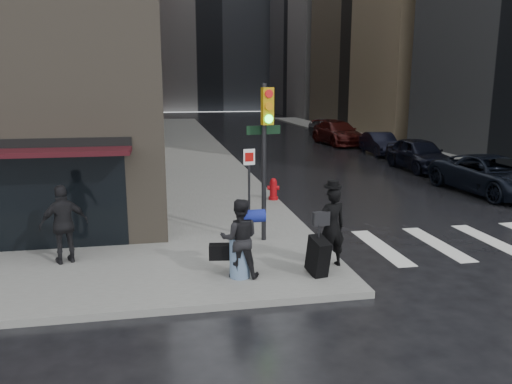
{
  "coord_description": "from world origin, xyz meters",
  "views": [
    {
      "loc": [
        -2.06,
        -10.7,
        4.17
      ],
      "look_at": [
        0.43,
        2.48,
        1.3
      ],
      "focal_mm": 35.0,
      "sensor_mm": 36.0,
      "label": 1
    }
  ],
  "objects_px": {
    "traffic_light": "(264,141)",
    "parked_car_2": "(380,144)",
    "man_greycoat": "(64,224)",
    "parked_car_1": "(419,154)",
    "parked_car_3": "(338,133)",
    "parked_car_4": "(325,127)",
    "man_overcoat": "(329,232)",
    "fire_hydrant": "(273,190)",
    "man_jeans": "(239,238)",
    "parked_car_0": "(492,175)"
  },
  "relations": [
    {
      "from": "traffic_light",
      "to": "parked_car_2",
      "type": "relative_size",
      "value": 0.99
    },
    {
      "from": "man_greycoat",
      "to": "traffic_light",
      "type": "relative_size",
      "value": 0.45
    },
    {
      "from": "parked_car_1",
      "to": "parked_car_3",
      "type": "relative_size",
      "value": 0.82
    },
    {
      "from": "parked_car_2",
      "to": "parked_car_4",
      "type": "relative_size",
      "value": 0.9
    },
    {
      "from": "man_overcoat",
      "to": "parked_car_1",
      "type": "xyz_separation_m",
      "value": [
        9.06,
        12.69,
        -0.19
      ]
    },
    {
      "from": "traffic_light",
      "to": "fire_hydrant",
      "type": "bearing_deg",
      "value": 65.21
    },
    {
      "from": "man_jeans",
      "to": "parked_car_1",
      "type": "relative_size",
      "value": 0.36
    },
    {
      "from": "parked_car_0",
      "to": "parked_car_3",
      "type": "xyz_separation_m",
      "value": [
        -0.13,
        17.17,
        0.09
      ]
    },
    {
      "from": "parked_car_0",
      "to": "parked_car_4",
      "type": "xyz_separation_m",
      "value": [
        0.82,
        22.89,
        0.03
      ]
    },
    {
      "from": "parked_car_2",
      "to": "traffic_light",
      "type": "bearing_deg",
      "value": -118.82
    },
    {
      "from": "man_overcoat",
      "to": "parked_car_2",
      "type": "bearing_deg",
      "value": -127.42
    },
    {
      "from": "man_jeans",
      "to": "parked_car_0",
      "type": "bearing_deg",
      "value": -139.07
    },
    {
      "from": "parked_car_1",
      "to": "parked_car_3",
      "type": "xyz_separation_m",
      "value": [
        -0.15,
        11.45,
        0.03
      ]
    },
    {
      "from": "parked_car_0",
      "to": "man_jeans",
      "type": "bearing_deg",
      "value": -152.02
    },
    {
      "from": "man_overcoat",
      "to": "fire_hydrant",
      "type": "relative_size",
      "value": 2.57
    },
    {
      "from": "fire_hydrant",
      "to": "parked_car_2",
      "type": "relative_size",
      "value": 0.19
    },
    {
      "from": "parked_car_1",
      "to": "parked_car_4",
      "type": "distance_m",
      "value": 17.19
    },
    {
      "from": "parked_car_1",
      "to": "parked_car_2",
      "type": "relative_size",
      "value": 1.15
    },
    {
      "from": "parked_car_2",
      "to": "man_jeans",
      "type": "bearing_deg",
      "value": -117.64
    },
    {
      "from": "man_greycoat",
      "to": "parked_car_2",
      "type": "relative_size",
      "value": 0.45
    },
    {
      "from": "parked_car_1",
      "to": "fire_hydrant",
      "type": "bearing_deg",
      "value": -145.39
    },
    {
      "from": "parked_car_4",
      "to": "fire_hydrant",
      "type": "bearing_deg",
      "value": -113.58
    },
    {
      "from": "parked_car_1",
      "to": "man_greycoat",
      "type": "bearing_deg",
      "value": -141.64
    },
    {
      "from": "man_greycoat",
      "to": "parked_car_4",
      "type": "xyz_separation_m",
      "value": [
        15.71,
        28.42,
        -0.29
      ]
    },
    {
      "from": "man_greycoat",
      "to": "parked_car_1",
      "type": "distance_m",
      "value": 18.67
    },
    {
      "from": "man_greycoat",
      "to": "parked_car_0",
      "type": "relative_size",
      "value": 0.34
    },
    {
      "from": "fire_hydrant",
      "to": "parked_car_2",
      "type": "distance_m",
      "value": 14.77
    },
    {
      "from": "traffic_light",
      "to": "parked_car_3",
      "type": "distance_m",
      "value": 24.15
    },
    {
      "from": "traffic_light",
      "to": "parked_car_0",
      "type": "bearing_deg",
      "value": 16.11
    },
    {
      "from": "man_jeans",
      "to": "parked_car_1",
      "type": "xyz_separation_m",
      "value": [
        11.1,
        12.86,
        -0.2
      ]
    },
    {
      "from": "man_jeans",
      "to": "man_greycoat",
      "type": "distance_m",
      "value": 4.13
    },
    {
      "from": "parked_car_3",
      "to": "traffic_light",
      "type": "bearing_deg",
      "value": -117.75
    },
    {
      "from": "parked_car_3",
      "to": "parked_car_4",
      "type": "bearing_deg",
      "value": 77.13
    },
    {
      "from": "parked_car_1",
      "to": "traffic_light",
      "type": "bearing_deg",
      "value": -132.57
    },
    {
      "from": "man_overcoat",
      "to": "parked_car_0",
      "type": "distance_m",
      "value": 11.42
    },
    {
      "from": "man_greycoat",
      "to": "parked_car_0",
      "type": "bearing_deg",
      "value": 177.86
    },
    {
      "from": "parked_car_1",
      "to": "man_jeans",
      "type": "bearing_deg",
      "value": -129.48
    },
    {
      "from": "man_jeans",
      "to": "parked_car_1",
      "type": "bearing_deg",
      "value": -122.64
    },
    {
      "from": "traffic_light",
      "to": "parked_car_3",
      "type": "bearing_deg",
      "value": 56.43
    },
    {
      "from": "man_overcoat",
      "to": "man_jeans",
      "type": "bearing_deg",
      "value": -5.12
    },
    {
      "from": "parked_car_4",
      "to": "man_overcoat",
      "type": "bearing_deg",
      "value": -109.21
    },
    {
      "from": "parked_car_0",
      "to": "parked_car_1",
      "type": "bearing_deg",
      "value": 85.07
    },
    {
      "from": "fire_hydrant",
      "to": "parked_car_1",
      "type": "distance_m",
      "value": 10.49
    },
    {
      "from": "parked_car_1",
      "to": "parked_car_2",
      "type": "distance_m",
      "value": 5.75
    },
    {
      "from": "traffic_light",
      "to": "parked_car_2",
      "type": "bearing_deg",
      "value": 47.58
    },
    {
      "from": "man_overcoat",
      "to": "parked_car_1",
      "type": "bearing_deg",
      "value": -135.42
    },
    {
      "from": "parked_car_2",
      "to": "parked_car_4",
      "type": "bearing_deg",
      "value": 93.01
    },
    {
      "from": "traffic_light",
      "to": "fire_hydrant",
      "type": "height_order",
      "value": "traffic_light"
    },
    {
      "from": "man_jeans",
      "to": "parked_car_0",
      "type": "distance_m",
      "value": 13.19
    },
    {
      "from": "man_jeans",
      "to": "parked_car_3",
      "type": "height_order",
      "value": "man_jeans"
    }
  ]
}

